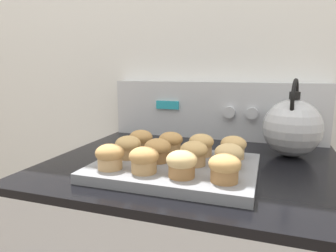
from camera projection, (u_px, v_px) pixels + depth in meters
The scene contains 16 objects.
wall_back at pixel (219, 45), 1.04m from camera, with size 8.00×0.05×2.40m.
control_panel at pixel (215, 110), 1.03m from camera, with size 0.72×0.07×0.19m.
muffin_pan at pixel (175, 167), 0.69m from camera, with size 0.36×0.28×0.02m.
muffin_r0_c0 at pixel (110, 156), 0.64m from camera, with size 0.06×0.06×0.05m.
muffin_r0_c1 at pixel (144, 159), 0.62m from camera, with size 0.06×0.06×0.05m.
muffin_r0_c2 at pixel (182, 163), 0.59m from camera, with size 0.06×0.06×0.05m.
muffin_r0_c3 at pixel (225, 168), 0.57m from camera, with size 0.06×0.06×0.05m.
muffin_r1_c0 at pixel (128, 147), 0.72m from camera, with size 0.06×0.06×0.05m.
muffin_r1_c1 at pixel (158, 150), 0.70m from camera, with size 0.06×0.06×0.05m.
muffin_r1_c2 at pixel (194, 153), 0.67m from camera, with size 0.06×0.06×0.05m.
muffin_r1_c3 at pixel (229, 156), 0.65m from camera, with size 0.06×0.06×0.05m.
muffin_r2_c0 at pixel (141, 140), 0.80m from camera, with size 0.06×0.06×0.05m.
muffin_r2_c1 at pixel (171, 142), 0.77m from camera, with size 0.06×0.06×0.05m.
muffin_r2_c2 at pixel (201, 144), 0.75m from camera, with size 0.06×0.06×0.05m.
muffin_r2_c3 at pixel (233, 147), 0.72m from camera, with size 0.06×0.06×0.05m.
tea_kettle at pixel (292, 127), 0.81m from camera, with size 0.16×0.19×0.21m.
Camera 1 is at (0.18, -0.41, 1.11)m, focal length 32.00 mm.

